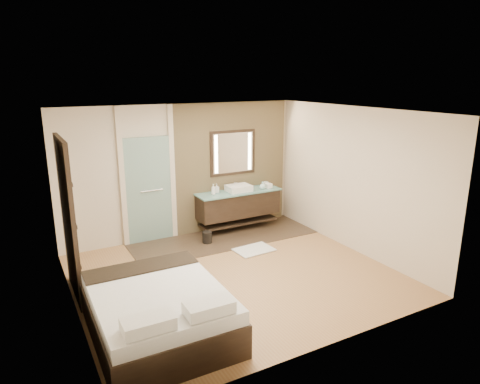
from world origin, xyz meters
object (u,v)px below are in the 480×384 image
waste_bin (207,237)px  vanity (238,204)px  mirror_unit (233,153)px  bed (159,312)px

waste_bin → vanity: bearing=23.3°
vanity → mirror_unit: size_ratio=1.75×
bed → waste_bin: bed is taller
vanity → waste_bin: (-0.92, -0.40, -0.46)m
vanity → mirror_unit: 1.10m
bed → mirror_unit: bearing=49.9°
mirror_unit → waste_bin: 1.89m
mirror_unit → vanity: bearing=-90.0°
vanity → mirror_unit: (0.00, 0.24, 1.07)m
mirror_unit → waste_bin: bearing=-145.4°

